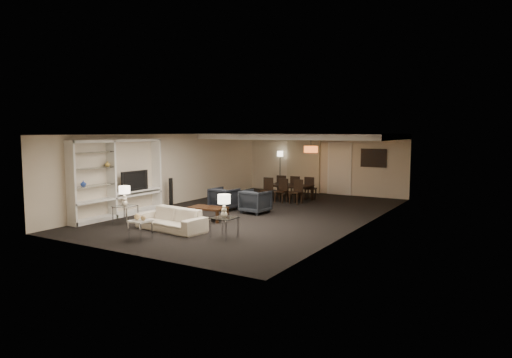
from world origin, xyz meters
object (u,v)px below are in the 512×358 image
object	(u,v)px
coffee_table	(208,214)
chair_fm	(297,187)
vase_blue	(83,183)
floor_lamp	(280,171)
armchair_right	(255,202)
side_table_left	(125,215)
chair_fr	(311,188)
pendant_light	(311,149)
armchair_left	(224,199)
table_lamp_right	(224,206)
marble_table	(141,229)
dining_table	(289,192)
vase_amber	(107,164)
television	(132,181)
chair_nm	(281,191)
table_lamp_left	(125,196)
side_table_right	(224,228)
sofa	(171,219)
floor_speaker	(171,192)
chair_nl	(267,190)
chair_nr	(296,192)

from	to	relation	value
coffee_table	chair_fm	distance (m)	5.37
vase_blue	floor_lamp	bearing A→B (deg)	81.20
floor_lamp	armchair_right	bearing A→B (deg)	-70.20
side_table_left	chair_fr	size ratio (longest dim) A/B	0.63
pendant_light	chair_fm	xyz separation A→B (m)	(-0.68, 0.21, -1.49)
armchair_left	table_lamp_right	xyz separation A→B (m)	(2.30, -3.30, 0.42)
armchair_right	marble_table	world-z (taller)	armchair_right
marble_table	dining_table	size ratio (longest dim) A/B	0.27
pendant_light	vase_amber	distance (m)	7.43
television	dining_table	size ratio (longest dim) A/B	0.65
chair_fm	chair_fr	distance (m)	0.60
chair_nm	pendant_light	bearing A→B (deg)	61.54
chair_fr	table_lamp_left	bearing A→B (deg)	65.14
coffee_table	side_table_right	xyz separation A→B (m)	(1.70, -1.60, 0.06)
television	vase_amber	xyz separation A→B (m)	(-0.03, -0.93, 0.58)
sofa	chair_fr	bearing A→B (deg)	88.75
chair_nm	chair_fm	bearing A→B (deg)	93.67
side_table_left	dining_table	xyz separation A→B (m)	(1.97, 6.31, 0.04)
vase_blue	coffee_table	bearing A→B (deg)	39.79
sofa	chair_fr	xyz separation A→B (m)	(0.87, 6.96, 0.14)
armchair_right	side_table_right	distance (m)	3.48
armchair_right	floor_speaker	bearing A→B (deg)	12.87
coffee_table	chair_fr	distance (m)	5.44
armchair_left	television	xyz separation A→B (m)	(-2.03, -2.11, 0.69)
side_table_left	chair_nm	size ratio (longest dim) A/B	0.63
pendant_light	floor_lamp	size ratio (longest dim) A/B	0.30
chair_nl	chair_fr	bearing A→B (deg)	39.74
dining_table	chair_fm	size ratio (longest dim) A/B	1.92
armchair_right	marble_table	distance (m)	4.44
pendant_light	side_table_left	distance (m)	7.44
marble_table	floor_lamp	bearing A→B (deg)	97.48
marble_table	chair_fr	size ratio (longest dim) A/B	0.52
vase_blue	chair_fr	distance (m)	8.38
armchair_left	floor_speaker	xyz separation A→B (m)	(-1.95, -0.42, 0.13)
marble_table	floor_lamp	xyz separation A→B (m)	(-1.25, 9.55, 0.64)
television	chair_nm	xyz separation A→B (m)	(2.90, 4.47, -0.63)
side_table_right	television	bearing A→B (deg)	164.63
armchair_left	floor_lamp	distance (m)	5.21
armchair_right	marble_table	size ratio (longest dim) A/B	1.79
pendant_light	chair_nl	world-z (taller)	pendant_light
marble_table	chair_fm	bearing A→B (deg)	88.09
dining_table	chair_nm	bearing A→B (deg)	-84.41
vase_amber	armchair_left	bearing A→B (deg)	55.93
coffee_table	floor_speaker	xyz separation A→B (m)	(-2.55, 1.28, 0.30)
sofa	chair_nl	xyz separation A→B (m)	(-0.33, 5.66, 0.14)
armchair_right	chair_nl	distance (m)	2.54
side_table_left	vase_blue	xyz separation A→B (m)	(-0.96, -0.61, 0.89)
chair_nm	chair_fr	size ratio (longest dim) A/B	1.00
vase_amber	chair_nr	xyz separation A→B (m)	(3.53, 5.40, -1.21)
pendant_light	coffee_table	xyz separation A→B (m)	(-0.95, -5.15, -1.72)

